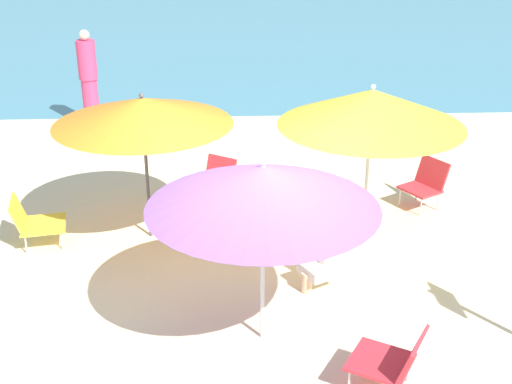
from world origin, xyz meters
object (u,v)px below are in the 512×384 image
at_px(beach_chair_e, 426,182).
at_px(person_a, 330,248).
at_px(beach_chair_b, 33,221).
at_px(beach_chair_c, 215,179).
at_px(umbrella_yellow, 372,108).
at_px(beach_chair_d, 393,359).
at_px(umbrella_orange, 143,111).
at_px(beach_chair_a, 258,213).
at_px(person_b, 89,79).
at_px(umbrella_purple, 263,187).

relative_size(beach_chair_e, person_a, 0.72).
relative_size(beach_chair_b, beach_chair_c, 0.94).
relative_size(umbrella_yellow, person_a, 2.34).
xyz_separation_m(beach_chair_c, beach_chair_d, (1.52, -4.10, 0.03)).
distance_m(umbrella_orange, beach_chair_c, 1.88).
relative_size(umbrella_yellow, beach_chair_a, 3.41).
bearing_deg(beach_chair_a, beach_chair_d, 106.19).
relative_size(umbrella_yellow, beach_chair_d, 2.89).
bearing_deg(umbrella_orange, beach_chair_a, -6.03).
relative_size(beach_chair_b, beach_chair_e, 1.03).
xyz_separation_m(beach_chair_a, beach_chair_b, (-2.70, -0.02, -0.03)).
height_order(beach_chair_c, person_b, person_b).
xyz_separation_m(umbrella_yellow, beach_chair_a, (-1.29, 0.06, -1.33)).
bearing_deg(umbrella_yellow, person_a, -118.71).
relative_size(umbrella_purple, beach_chair_e, 3.12).
bearing_deg(beach_chair_e, person_a, 19.77).
relative_size(umbrella_orange, beach_chair_b, 3.05).
height_order(beach_chair_b, beach_chair_d, beach_chair_d).
height_order(beach_chair_d, person_b, person_b).
xyz_separation_m(beach_chair_b, beach_chair_d, (3.68, -2.85, 0.02)).
relative_size(person_a, person_b, 0.53).
distance_m(umbrella_orange, person_b, 4.73).
distance_m(beach_chair_a, beach_chair_d, 3.03).
bearing_deg(beach_chair_a, beach_chair_c, -69.00).
height_order(beach_chair_a, person_b, person_b).
bearing_deg(person_b, beach_chair_d, 154.76).
bearing_deg(beach_chair_b, umbrella_yellow, -11.13).
height_order(beach_chair_a, beach_chair_d, beach_chair_a).
xyz_separation_m(umbrella_orange, beach_chair_b, (-1.37, -0.16, -1.30)).
bearing_deg(person_a, beach_chair_b, -46.28).
bearing_deg(umbrella_purple, beach_chair_a, 88.10).
bearing_deg(person_b, person_a, 159.52).
height_order(beach_chair_b, beach_chair_c, beach_chair_b).
bearing_deg(beach_chair_a, beach_chair_b, -2.28).
height_order(umbrella_purple, umbrella_yellow, umbrella_yellow).
relative_size(umbrella_orange, beach_chair_c, 2.86).
xyz_separation_m(beach_chair_b, person_b, (-0.09, 4.59, 0.56)).
bearing_deg(person_b, umbrella_yellow, 169.29).
distance_m(beach_chair_c, person_b, 4.07).
relative_size(beach_chair_a, beach_chair_c, 0.86).
distance_m(umbrella_orange, beach_chair_b, 1.89).
xyz_separation_m(beach_chair_b, person_a, (3.41, -1.10, 0.14)).
height_order(beach_chair_a, person_a, person_a).
bearing_deg(beach_chair_c, beach_chair_a, 57.12).
relative_size(umbrella_orange, person_a, 2.27).
bearing_deg(beach_chair_e, beach_chair_b, -21.40).
bearing_deg(person_a, person_b, -86.83).
height_order(umbrella_purple, umbrella_orange, umbrella_purple).
bearing_deg(beach_chair_c, umbrella_purple, 41.67).
relative_size(umbrella_yellow, umbrella_orange, 1.03).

